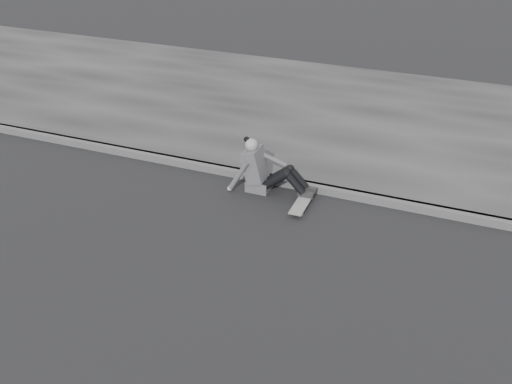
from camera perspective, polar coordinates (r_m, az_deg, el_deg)
ground at (r=7.21m, az=-2.76°, el=-8.99°), size 80.00×80.00×0.00m
curb at (r=9.17m, az=3.78°, el=0.85°), size 24.00×0.16×0.12m
sidewalk at (r=11.81m, az=8.42°, el=7.55°), size 24.00×6.00×0.12m
skateboard at (r=8.66m, az=4.66°, el=-1.05°), size 0.20×0.78×0.09m
seated_woman at (r=8.92m, az=0.71°, el=2.20°), size 1.38×0.46×0.88m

